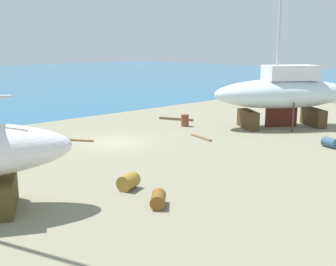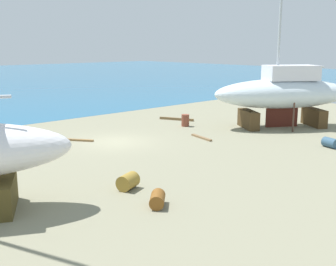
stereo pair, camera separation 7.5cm
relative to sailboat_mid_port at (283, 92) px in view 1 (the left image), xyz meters
The scene contains 9 objects.
ground_plane 11.86m from the sailboat_mid_port, behind, with size 52.40×52.40×0.00m, color gray.
sailboat_mid_port is the anchor object (origin of this frame).
barrel_rust_near 6.67m from the sailboat_mid_port, 122.47° to the right, with size 0.56×0.56×0.87m, color #33556F.
barrel_blue_faded 17.54m from the sailboat_mid_port, 162.19° to the right, with size 0.53×0.53×0.94m, color brown.
barrel_ochre 16.65m from the sailboat_mid_port, 169.10° to the right, with size 0.65×0.65×0.86m, color olive.
barrel_rust_far 7.21m from the sailboat_mid_port, 135.24° to the left, with size 0.55×0.55×0.85m, color brown.
timber_short_cross 7.54m from the sailboat_mid_port, 169.31° to the left, with size 2.04×0.19×0.11m, color olive.
timber_plank_far 14.90m from the sailboat_mid_port, 154.78° to the left, with size 2.68×0.21×0.11m, color olive.
timber_plank_near 8.33m from the sailboat_mid_port, 117.25° to the left, with size 2.79×0.17×0.19m, color brown.
Camera 1 is at (-14.53, -20.29, 5.75)m, focal length 44.95 mm.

